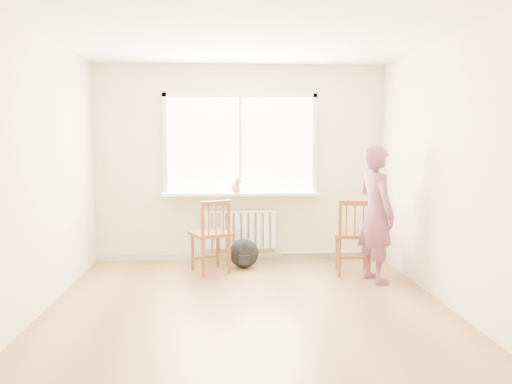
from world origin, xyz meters
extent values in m
plane|color=#9D7040|center=(0.00, 0.00, 0.00)|extent=(4.50, 4.50, 0.00)
plane|color=white|center=(0.00, 0.00, 2.70)|extent=(4.50, 4.50, 0.00)
cube|color=beige|center=(0.00, 2.25, 1.35)|extent=(4.00, 0.01, 2.70)
cube|color=white|center=(0.00, 2.23, 1.60)|extent=(2.00, 0.02, 1.30)
cube|color=white|center=(0.00, 2.21, 2.28)|extent=(2.12, 0.05, 0.06)
cube|color=white|center=(-1.03, 2.21, 1.60)|extent=(0.06, 0.05, 1.42)
cube|color=white|center=(1.03, 2.21, 1.60)|extent=(0.06, 0.05, 1.42)
cube|color=white|center=(0.00, 2.21, 1.60)|extent=(0.04, 0.05, 1.30)
cube|color=white|center=(0.00, 2.14, 0.93)|extent=(2.15, 0.22, 0.04)
cube|color=white|center=(0.00, 2.20, 0.43)|extent=(1.00, 0.02, 0.55)
cube|color=white|center=(0.00, 2.15, 0.43)|extent=(1.00, 0.10, 0.51)
cube|color=white|center=(0.00, 2.15, 0.69)|extent=(1.00, 0.12, 0.03)
cylinder|color=silver|center=(1.25, 2.19, 0.08)|extent=(1.40, 0.04, 0.04)
cube|color=beige|center=(0.00, 2.23, 0.04)|extent=(4.00, 0.03, 0.08)
cube|color=brown|center=(-0.41, 1.54, 0.49)|extent=(0.60, 0.59, 0.04)
cylinder|color=brown|center=(-0.32, 1.77, 0.25)|extent=(0.04, 0.04, 0.49)
cylinder|color=brown|center=(-0.64, 1.62, 0.25)|extent=(0.04, 0.04, 0.49)
cylinder|color=brown|center=(-0.17, 1.45, 0.25)|extent=(0.04, 0.04, 0.49)
cylinder|color=brown|center=(-0.49, 1.30, 0.25)|extent=(0.04, 0.04, 0.49)
cylinder|color=brown|center=(-0.17, 1.45, 0.47)|extent=(0.04, 0.04, 0.93)
cylinder|color=brown|center=(-0.49, 1.30, 0.47)|extent=(0.04, 0.04, 0.93)
cube|color=brown|center=(-0.33, 1.38, 0.90)|extent=(0.36, 0.19, 0.06)
cylinder|color=brown|center=(-0.24, 1.42, 0.70)|extent=(0.02, 0.02, 0.37)
cylinder|color=brown|center=(-0.33, 1.38, 0.70)|extent=(0.02, 0.02, 0.37)
cylinder|color=brown|center=(-0.42, 1.34, 0.70)|extent=(0.02, 0.02, 0.37)
cube|color=brown|center=(1.37, 1.34, 0.50)|extent=(0.53, 0.51, 0.04)
cylinder|color=brown|center=(1.57, 1.48, 0.25)|extent=(0.04, 0.04, 0.50)
cylinder|color=brown|center=(1.22, 1.54, 0.25)|extent=(0.04, 0.04, 0.50)
cylinder|color=brown|center=(1.52, 1.13, 0.25)|extent=(0.04, 0.04, 0.50)
cylinder|color=brown|center=(1.17, 1.19, 0.25)|extent=(0.04, 0.04, 0.50)
cylinder|color=brown|center=(1.52, 1.13, 0.47)|extent=(0.04, 0.04, 0.95)
cylinder|color=brown|center=(1.17, 1.19, 0.47)|extent=(0.04, 0.04, 0.95)
cube|color=brown|center=(1.34, 1.16, 0.91)|extent=(0.38, 0.10, 0.06)
cylinder|color=brown|center=(1.44, 1.14, 0.71)|extent=(0.02, 0.02, 0.38)
cylinder|color=brown|center=(1.34, 1.16, 0.71)|extent=(0.02, 0.02, 0.38)
cylinder|color=brown|center=(1.24, 1.17, 0.71)|extent=(0.02, 0.02, 0.38)
imported|color=#C74255|center=(1.55, 0.99, 0.81)|extent=(0.53, 0.67, 1.61)
ellipsoid|color=beige|center=(-0.07, 2.07, 1.04)|extent=(0.22, 0.28, 0.18)
sphere|color=beige|center=(-0.04, 1.95, 1.14)|extent=(0.10, 0.10, 0.10)
cone|color=beige|center=(-0.07, 1.95, 1.19)|extent=(0.03, 0.03, 0.04)
cone|color=beige|center=(-0.01, 1.96, 1.19)|extent=(0.03, 0.03, 0.04)
cylinder|color=beige|center=(-0.10, 2.20, 0.99)|extent=(0.06, 0.17, 0.02)
cylinder|color=beige|center=(-0.07, 1.97, 1.00)|extent=(0.02, 0.02, 0.09)
cylinder|color=beige|center=(-0.02, 1.99, 1.00)|extent=(0.02, 0.02, 0.09)
ellipsoid|color=black|center=(0.02, 1.71, 0.19)|extent=(0.42, 0.34, 0.39)
camera|label=1|loc=(-0.23, -4.69, 1.66)|focal=35.00mm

